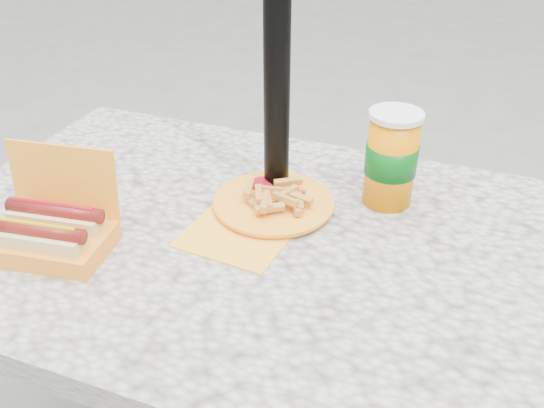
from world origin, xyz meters
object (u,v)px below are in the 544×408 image
(umbrella_pole, at_px, (277,16))
(fries_plate, at_px, (271,204))
(soda_cup, at_px, (391,158))
(hotdog_box, at_px, (50,231))

(umbrella_pole, bearing_deg, fries_plate, -76.96)
(soda_cup, bearing_deg, umbrella_pole, -171.07)
(fries_plate, relative_size, soda_cup, 1.69)
(umbrella_pole, height_order, hotdog_box, umbrella_pole)
(umbrella_pole, xyz_separation_m, hotdog_box, (-0.29, -0.33, -0.31))
(hotdog_box, xyz_separation_m, soda_cup, (0.51, 0.37, 0.06))
(fries_plate, bearing_deg, soda_cup, 28.77)
(hotdog_box, distance_m, fries_plate, 0.40)
(hotdog_box, distance_m, soda_cup, 0.63)
(umbrella_pole, relative_size, fries_plate, 6.86)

